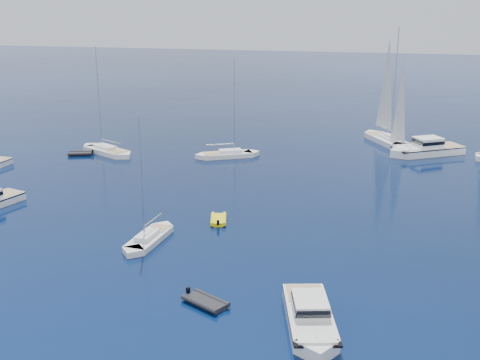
# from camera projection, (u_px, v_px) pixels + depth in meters

# --- Properties ---
(ground) EXTENTS (400.00, 400.00, 0.00)m
(ground) POSITION_uv_depth(u_px,v_px,m) (158.00, 307.00, 42.41)
(ground) COLOR #081F54
(ground) RESTS_ON ground
(motor_cruiser_near) EXTENTS (5.14, 10.06, 2.53)m
(motor_cruiser_near) POSITION_uv_depth(u_px,v_px,m) (310.00, 326.00, 39.95)
(motor_cruiser_near) COLOR silver
(motor_cruiser_near) RESTS_ON ground
(motor_cruiser_distant) EXTENTS (11.74, 8.95, 3.03)m
(motor_cruiser_distant) POSITION_uv_depth(u_px,v_px,m) (425.00, 154.00, 82.73)
(motor_cruiser_distant) COLOR white
(motor_cruiser_distant) RESTS_ON ground
(sailboat_fore) EXTENTS (2.97, 8.40, 12.10)m
(sailboat_fore) POSITION_uv_depth(u_px,v_px,m) (149.00, 242.00, 53.60)
(sailboat_fore) COLOR silver
(sailboat_fore) RESTS_ON ground
(sailboat_centre) EXTENTS (9.38, 6.20, 13.60)m
(sailboat_centre) POSITION_uv_depth(u_px,v_px,m) (228.00, 157.00, 81.46)
(sailboat_centre) COLOR white
(sailboat_centre) RESTS_ON ground
(sailboat_sails_r) EXTENTS (8.31, 11.84, 17.34)m
(sailboat_sails_r) POSITION_uv_depth(u_px,v_px,m) (386.00, 143.00, 89.25)
(sailboat_sails_r) COLOR white
(sailboat_sails_r) RESTS_ON ground
(sailboat_far_l) EXTENTS (10.21, 7.20, 14.97)m
(sailboat_far_l) POSITION_uv_depth(u_px,v_px,m) (107.00, 153.00, 83.32)
(sailboat_far_l) COLOR white
(sailboat_far_l) RESTS_ON ground
(tender_yellow) EXTENTS (2.46, 3.48, 0.95)m
(tender_yellow) POSITION_uv_depth(u_px,v_px,m) (218.00, 222.00, 58.30)
(tender_yellow) COLOR yellow
(tender_yellow) RESTS_ON ground
(tender_grey_near) EXTENTS (4.01, 3.40, 0.95)m
(tender_grey_near) POSITION_uv_depth(u_px,v_px,m) (205.00, 305.00, 42.73)
(tender_grey_near) COLOR black
(tender_grey_near) RESTS_ON ground
(tender_grey_far) EXTENTS (3.76, 2.82, 0.95)m
(tender_grey_far) POSITION_uv_depth(u_px,v_px,m) (80.00, 155.00, 82.44)
(tender_grey_far) COLOR black
(tender_grey_far) RESTS_ON ground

